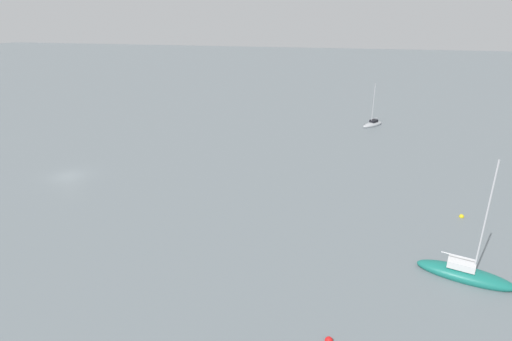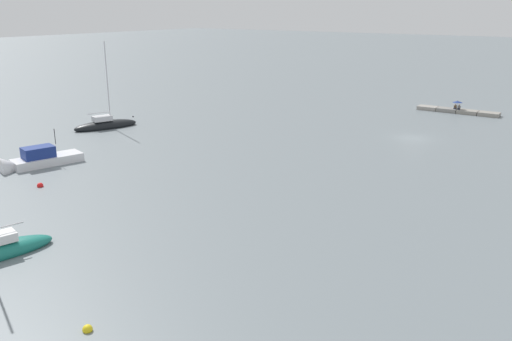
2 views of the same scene
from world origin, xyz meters
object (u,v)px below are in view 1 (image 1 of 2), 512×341
at_px(sailboat_teal_mid, 464,274).
at_px(mooring_buoy_near, 461,216).
at_px(sailboat_grey_near, 373,124).
at_px(mooring_buoy_far, 329,341).

bearing_deg(sailboat_teal_mid, mooring_buoy_near, -175.27).
relative_size(sailboat_grey_near, mooring_buoy_far, 15.46).
xyz_separation_m(sailboat_grey_near, sailboat_teal_mid, (49.60, 6.98, 0.08)).
bearing_deg(mooring_buoy_near, mooring_buoy_far, -29.42).
bearing_deg(mooring_buoy_far, mooring_buoy_near, 150.58).
height_order(sailboat_grey_near, mooring_buoy_near, sailboat_grey_near).
relative_size(sailboat_grey_near, mooring_buoy_near, 16.95).
height_order(sailboat_grey_near, mooring_buoy_far, sailboat_grey_near).
distance_m(sailboat_grey_near, mooring_buoy_far, 59.68).
distance_m(sailboat_grey_near, mooring_buoy_near, 39.02).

